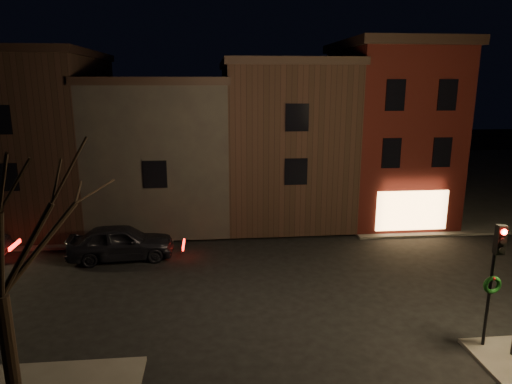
% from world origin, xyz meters
% --- Properties ---
extents(ground, '(120.00, 120.00, 0.00)m').
position_xyz_m(ground, '(0.00, 0.00, 0.00)').
color(ground, black).
rests_on(ground, ground).
extents(sidewalk_far_right, '(30.00, 30.00, 0.12)m').
position_xyz_m(sidewalk_far_right, '(20.00, 20.00, 0.06)').
color(sidewalk_far_right, '#2D2B28').
rests_on(sidewalk_far_right, ground).
extents(corner_building, '(6.50, 8.50, 10.50)m').
position_xyz_m(corner_building, '(8.00, 9.47, 5.40)').
color(corner_building, '#3E0E0B').
rests_on(corner_building, ground).
extents(row_building_a, '(7.30, 10.30, 9.40)m').
position_xyz_m(row_building_a, '(1.50, 10.50, 4.83)').
color(row_building_a, black).
rests_on(row_building_a, ground).
extents(row_building_b, '(7.80, 10.30, 8.40)m').
position_xyz_m(row_building_b, '(-5.75, 10.50, 4.33)').
color(row_building_b, black).
rests_on(row_building_b, ground).
extents(row_building_c, '(7.30, 10.30, 9.90)m').
position_xyz_m(row_building_c, '(-13.00, 10.50, 5.08)').
color(row_building_c, black).
rests_on(row_building_c, ground).
extents(traffic_signal, '(0.58, 0.38, 4.05)m').
position_xyz_m(traffic_signal, '(5.60, -5.51, 2.81)').
color(traffic_signal, black).
rests_on(traffic_signal, sidewalk_near_right).
extents(parked_car_a, '(5.08, 2.38, 1.68)m').
position_xyz_m(parked_car_a, '(-7.27, 3.51, 0.84)').
color(parked_car_a, black).
rests_on(parked_car_a, ground).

